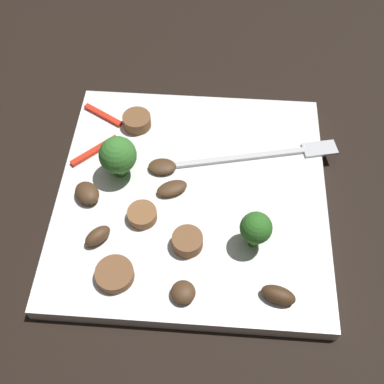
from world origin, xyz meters
TOP-DOWN VIEW (x-y plane):
  - ground_plane at (0.00, 0.00)m, footprint 1.40×1.40m
  - plate at (0.00, 0.00)m, footprint 0.26×0.26m
  - fork at (0.07, 0.05)m, footprint 0.18×0.05m
  - broccoli_floret_0 at (-0.07, 0.02)m, footprint 0.04×0.04m
  - broccoli_floret_1 at (0.06, -0.05)m, footprint 0.03×0.03m
  - sausage_slice_0 at (-0.07, 0.08)m, footprint 0.04×0.04m
  - sausage_slice_1 at (-0.04, -0.03)m, footprint 0.03×0.03m
  - sausage_slice_2 at (-0.06, -0.09)m, footprint 0.04×0.04m
  - sausage_slice_3 at (0.00, -0.06)m, footprint 0.04×0.04m
  - mushroom_0 at (-0.10, -0.01)m, footprint 0.03×0.03m
  - mushroom_1 at (-0.02, -0.00)m, footprint 0.04×0.03m
  - mushroom_2 at (-0.00, -0.11)m, footprint 0.03×0.03m
  - mushroom_3 at (-0.03, 0.03)m, footprint 0.03×0.02m
  - mushroom_4 at (0.08, -0.10)m, footprint 0.03×0.02m
  - mushroom_5 at (-0.08, -0.06)m, footprint 0.03×0.03m
  - pepper_strip_0 at (-0.10, 0.09)m, footprint 0.05×0.03m
  - pepper_strip_2 at (-0.10, 0.04)m, footprint 0.04×0.04m

SIDE VIEW (x-z plane):
  - ground_plane at x=0.00m, z-range 0.00..0.00m
  - plate at x=0.00m, z-range 0.00..0.02m
  - fork at x=0.07m, z-range 0.02..0.02m
  - pepper_strip_0 at x=-0.10m, z-range 0.02..0.02m
  - pepper_strip_2 at x=-0.10m, z-range 0.02..0.02m
  - mushroom_1 at x=-0.02m, z-range 0.02..0.03m
  - mushroom_3 at x=-0.03m, z-range 0.02..0.03m
  - sausage_slice_2 at x=-0.06m, z-range 0.02..0.03m
  - sausage_slice_1 at x=-0.04m, z-range 0.02..0.03m
  - mushroom_2 at x=0.00m, z-range 0.02..0.03m
  - mushroom_4 at x=0.08m, z-range 0.02..0.03m
  - mushroom_5 at x=-0.08m, z-range 0.02..0.03m
  - mushroom_0 at x=-0.10m, z-range 0.02..0.03m
  - sausage_slice_0 at x=-0.07m, z-range 0.02..0.03m
  - sausage_slice_3 at x=0.00m, z-range 0.02..0.03m
  - broccoli_floret_1 at x=0.06m, z-range 0.02..0.07m
  - broccoli_floret_0 at x=-0.07m, z-range 0.02..0.07m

